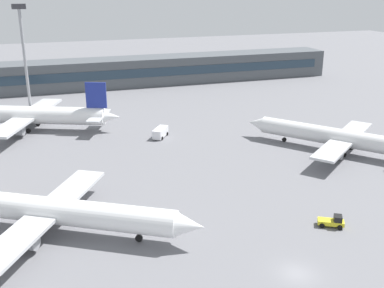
% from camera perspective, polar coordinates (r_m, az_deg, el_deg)
% --- Properties ---
extents(ground_plane, '(400.00, 400.00, 0.00)m').
position_cam_1_polar(ground_plane, '(91.26, -0.19, -1.80)').
color(ground_plane, slate).
extents(terminal_building, '(144.75, 12.13, 9.00)m').
position_cam_1_polar(terminal_building, '(156.98, -8.49, 8.63)').
color(terminal_building, '#4C5156').
rests_on(terminal_building, ground_plane).
extents(airplane_near, '(37.00, 26.98, 10.25)m').
position_cam_1_polar(airplane_near, '(66.94, -16.27, -7.85)').
color(airplane_near, white).
rests_on(airplane_near, ground_plane).
extents(airplane_mid, '(27.90, 33.04, 9.88)m').
position_cam_1_polar(airplane_mid, '(98.61, 17.36, 0.77)').
color(airplane_mid, silver).
rests_on(airplane_mid, ground_plane).
extents(airplane_far, '(43.69, 31.43, 11.41)m').
position_cam_1_polar(airplane_far, '(115.39, -20.02, 3.35)').
color(airplane_far, white).
rests_on(airplane_far, ground_plane).
extents(baggage_tug_yellow, '(3.86, 3.14, 1.75)m').
position_cam_1_polar(baggage_tug_yellow, '(69.53, 16.74, -9.00)').
color(baggage_tug_yellow, yellow).
rests_on(baggage_tug_yellow, ground_plane).
extents(service_van_white, '(4.61, 5.41, 2.08)m').
position_cam_1_polar(service_van_white, '(103.74, -3.88, 1.42)').
color(service_van_white, white).
rests_on(service_van_white, ground_plane).
extents(floodlight_tower_west, '(3.20, 0.80, 27.77)m').
position_cam_1_polar(floodlight_tower_west, '(121.29, -19.72, 10.15)').
color(floodlight_tower_west, gray).
rests_on(floodlight_tower_west, ground_plane).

